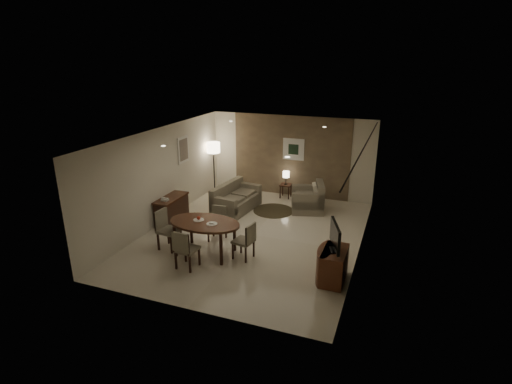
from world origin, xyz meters
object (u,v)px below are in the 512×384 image
at_px(floor_lamp, 214,168).
at_px(dining_table, 205,238).
at_px(sofa, 236,197).
at_px(chair_left, 169,230).
at_px(chair_right, 243,241).
at_px(armchair, 308,197).
at_px(chair_near, 187,248).
at_px(chair_far, 217,224).
at_px(tv_cabinet, 334,265).
at_px(side_table, 286,191).
at_px(console_desk, 172,210).

bearing_deg(floor_lamp, dining_table, -66.64).
bearing_deg(sofa, chair_left, 176.66).
distance_m(chair_right, armchair, 3.58).
height_order(chair_right, armchair, chair_right).
xyz_separation_m(chair_near, chair_left, (-0.88, 0.66, 0.03)).
xyz_separation_m(chair_far, chair_right, (1.00, -0.66, 0.01)).
bearing_deg(chair_left, chair_right, -78.89).
xyz_separation_m(tv_cabinet, dining_table, (-3.11, 0.14, 0.06)).
relative_size(chair_right, side_table, 1.93).
bearing_deg(chair_far, chair_right, -38.82).
xyz_separation_m(tv_cabinet, armchair, (-1.48, 3.75, 0.09)).
height_order(chair_far, side_table, chair_far).
distance_m(console_desk, armchair, 4.08).
bearing_deg(chair_right, chair_left, -74.21).
distance_m(chair_near, chair_far, 1.50).
xyz_separation_m(chair_near, chair_right, (1.01, 0.85, -0.02)).
distance_m(console_desk, chair_far, 1.83).
bearing_deg(chair_near, side_table, -93.29).
relative_size(chair_near, sofa, 0.54).
height_order(console_desk, armchair, armchair).
xyz_separation_m(chair_far, chair_left, (-0.89, -0.85, 0.05)).
distance_m(console_desk, chair_left, 1.68).
xyz_separation_m(armchair, side_table, (-0.96, 0.89, -0.21)).
bearing_deg(dining_table, tv_cabinet, -2.51).
distance_m(tv_cabinet, chair_left, 4.06).
xyz_separation_m(tv_cabinet, chair_far, (-3.17, 0.90, 0.09)).
bearing_deg(floor_lamp, tv_cabinet, -40.82).
xyz_separation_m(console_desk, chair_far, (1.72, -0.60, 0.07)).
xyz_separation_m(dining_table, armchair, (1.63, 3.61, 0.04)).
relative_size(chair_right, armchair, 0.90).
bearing_deg(dining_table, armchair, 65.71).
xyz_separation_m(chair_left, chair_right, (1.89, 0.19, -0.05)).
bearing_deg(console_desk, tv_cabinet, -17.05).
distance_m(tv_cabinet, chair_right, 2.18).
height_order(chair_far, sofa, chair_far).
bearing_deg(chair_far, armchair, 54.02).
height_order(console_desk, side_table, console_desk).
bearing_deg(chair_far, chair_near, -95.85).
relative_size(chair_far, floor_lamp, 0.49).
height_order(chair_far, armchair, armchair).
distance_m(console_desk, chair_right, 3.00).
distance_m(dining_table, chair_left, 0.95).
bearing_deg(chair_far, sofa, 94.35).
relative_size(chair_left, floor_lamp, 0.55).
bearing_deg(floor_lamp, console_desk, -90.37).
height_order(tv_cabinet, side_table, tv_cabinet).
bearing_deg(tv_cabinet, chair_left, 179.30).
relative_size(chair_left, chair_right, 1.10).
bearing_deg(chair_far, console_desk, 155.24).
xyz_separation_m(tv_cabinet, floor_lamp, (-4.87, 4.21, 0.54)).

